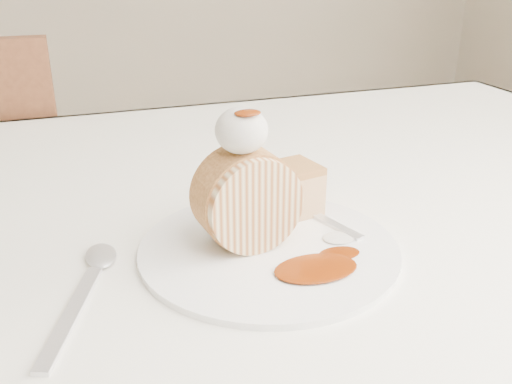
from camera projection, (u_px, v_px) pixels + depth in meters
name	position (u px, v px, depth m)	size (l,w,h in m)	color
table	(244.00, 262.00, 0.72)	(1.40, 0.90, 0.75)	white
plate	(269.00, 249.00, 0.57)	(0.26, 0.26, 0.01)	white
roulade_slice	(247.00, 199.00, 0.55)	(0.10, 0.10, 0.05)	beige
cake_chunk	(291.00, 192.00, 0.63)	(0.06, 0.05, 0.05)	#BF8948
whipped_cream	(241.00, 130.00, 0.52)	(0.05, 0.05, 0.04)	silver
caramel_drizzle	(247.00, 107.00, 0.51)	(0.02, 0.02, 0.01)	#692204
caramel_pool	(316.00, 268.00, 0.52)	(0.08, 0.05, 0.00)	#692204
fork	(324.00, 219.00, 0.61)	(0.02, 0.15, 0.00)	silver
spoon	(71.00, 315.00, 0.47)	(0.03, 0.18, 0.00)	silver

